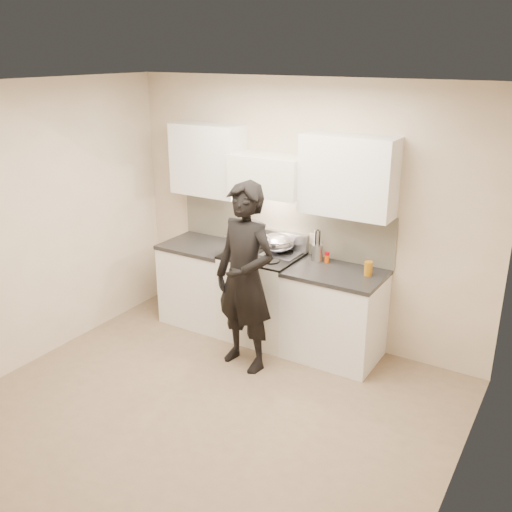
# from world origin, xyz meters

# --- Properties ---
(ground_plane) EXTENTS (4.00, 4.00, 0.00)m
(ground_plane) POSITION_xyz_m (0.00, 0.00, 0.00)
(ground_plane) COLOR #867055
(room_shell) EXTENTS (4.04, 3.54, 2.70)m
(room_shell) POSITION_xyz_m (-0.06, 0.37, 1.60)
(room_shell) COLOR beige
(room_shell) RESTS_ON ground
(stove) EXTENTS (0.76, 0.65, 0.96)m
(stove) POSITION_xyz_m (-0.30, 1.42, 0.47)
(stove) COLOR white
(stove) RESTS_ON ground
(counter_right) EXTENTS (0.92, 0.67, 0.92)m
(counter_right) POSITION_xyz_m (0.53, 1.43, 0.46)
(counter_right) COLOR white
(counter_right) RESTS_ON ground
(counter_left) EXTENTS (0.82, 0.67, 0.92)m
(counter_left) POSITION_xyz_m (-1.08, 1.43, 0.46)
(counter_left) COLOR white
(counter_left) RESTS_ON ground
(wok) EXTENTS (0.35, 0.44, 0.28)m
(wok) POSITION_xyz_m (-0.19, 1.54, 1.05)
(wok) COLOR silver
(wok) RESTS_ON stove
(stock_pot) EXTENTS (0.37, 0.27, 0.18)m
(stock_pot) POSITION_xyz_m (-0.50, 1.31, 1.05)
(stock_pot) COLOR silver
(stock_pot) RESTS_ON stove
(utensil_crock) EXTENTS (0.12, 0.12, 0.32)m
(utensil_crock) POSITION_xyz_m (0.23, 1.60, 1.02)
(utensil_crock) COLOR #BCBCBC
(utensil_crock) RESTS_ON counter_right
(spice_jar) EXTENTS (0.05, 0.05, 0.11)m
(spice_jar) POSITION_xyz_m (0.35, 1.60, 0.98)
(spice_jar) COLOR #EA5207
(spice_jar) RESTS_ON counter_right
(oil_glass) EXTENTS (0.08, 0.08, 0.14)m
(oil_glass) POSITION_xyz_m (0.82, 1.49, 0.99)
(oil_glass) COLOR #A5650E
(oil_glass) RESTS_ON counter_right
(person) EXTENTS (0.73, 0.55, 1.83)m
(person) POSITION_xyz_m (-0.14, 0.83, 0.92)
(person) COLOR black
(person) RESTS_ON ground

